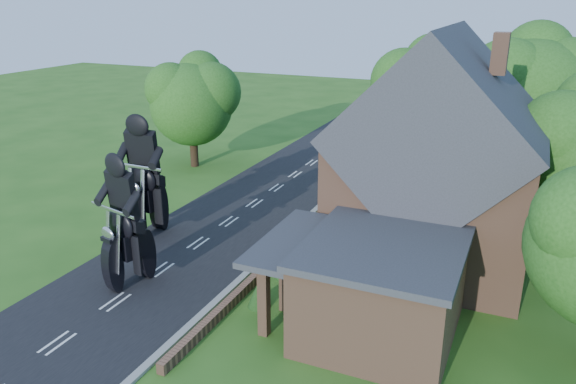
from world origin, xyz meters
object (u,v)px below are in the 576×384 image
at_px(garden_wall, 296,239).
at_px(house, 437,166).
at_px(annex, 378,287).
at_px(motorcycle_follow, 148,218).
at_px(motorcycle_lead, 130,265).

xyz_separation_m(garden_wall, house, (6.19, 1.00, 4.14)).
relative_size(house, annex, 1.45).
bearing_deg(annex, house, 84.76).
relative_size(annex, motorcycle_follow, 3.55).
bearing_deg(garden_wall, motorcycle_follow, -163.31).
height_order(house, motorcycle_lead, house).
relative_size(house, motorcycle_follow, 5.16).
relative_size(garden_wall, motorcycle_follow, 11.08).
relative_size(motorcycle_lead, motorcycle_follow, 0.92).
distance_m(garden_wall, motorcycle_lead, 8.07).
distance_m(annex, motorcycle_lead, 10.30).
height_order(motorcycle_lead, motorcycle_follow, motorcycle_follow).
relative_size(annex, motorcycle_lead, 3.85).
xyz_separation_m(motorcycle_lead, motorcycle_follow, (-2.40, 4.43, 0.07)).
relative_size(garden_wall, house, 2.15).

